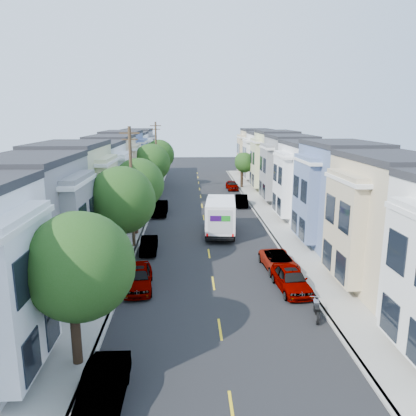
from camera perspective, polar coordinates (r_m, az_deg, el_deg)
ground at (r=33.14m, az=0.14°, el=-6.46°), size 160.00×160.00×0.00m
road_slab at (r=47.54m, az=-0.73°, el=-0.49°), size 12.00×70.00×0.02m
curb_left at (r=47.72m, az=-8.02°, el=-0.48°), size 0.30×70.00×0.15m
curb_right at (r=48.10m, az=6.49°, el=-0.33°), size 0.30×70.00×0.15m
sidewalk_left at (r=47.86m, az=-9.56°, el=-0.50°), size 2.60×70.00×0.15m
sidewalk_right at (r=48.32m, az=8.01°, el=-0.31°), size 2.60×70.00×0.15m
centerline at (r=47.54m, az=-0.73°, el=-0.50°), size 0.12×70.00×0.01m
townhouse_row_left at (r=48.49m, az=-14.02°, el=-0.62°), size 5.00×70.00×8.50m
townhouse_row_right at (r=49.18m, az=12.36°, el=-0.35°), size 5.00×70.00×8.50m
tree_a at (r=18.23m, az=-17.85°, el=-7.86°), size 4.70×4.70×7.06m
tree_b at (r=28.49m, az=-12.25°, el=1.04°), size 4.70×4.70×7.64m
tree_c at (r=37.84m, az=-9.88°, el=3.39°), size 4.70×4.70×7.24m
tree_d at (r=50.62m, az=-8.09°, el=6.29°), size 4.70×4.70×7.68m
tree_e at (r=64.02m, az=-6.97°, el=7.42°), size 4.70×4.70×7.41m
tree_far_r at (r=63.05m, az=5.08°, el=6.35°), size 3.10×3.10×5.50m
utility_pole_near at (r=34.08m, az=-10.68°, el=2.81°), size 1.60×0.26×10.00m
utility_pole_far at (r=59.72m, az=-7.27°, el=7.14°), size 1.60×0.26×10.00m
fedex_truck at (r=38.19m, az=1.78°, el=-0.95°), size 2.67×6.95×3.33m
lead_sedan at (r=46.73m, az=1.92°, el=0.15°), size 1.88×4.43×1.41m
parked_left_a at (r=17.40m, az=-14.55°, el=-23.56°), size 1.54×4.35×1.45m
parked_left_b at (r=26.88m, az=-9.80°, el=-9.63°), size 2.17×4.82×1.52m
parked_left_c at (r=33.64m, az=-8.31°, el=-5.19°), size 1.43×3.76×1.24m
parked_left_d at (r=46.00m, az=-6.79°, el=-0.05°), size 1.65×4.64×1.54m
parked_right_a at (r=26.78m, az=11.61°, el=-9.81°), size 2.11×4.76×1.50m
parked_right_b at (r=30.01m, az=9.97°, el=-7.45°), size 2.47×4.77×1.28m
parked_right_c at (r=50.37m, az=4.74°, el=1.02°), size 1.78×4.24×1.38m
parked_right_d at (r=61.61m, az=3.39°, el=3.20°), size 1.81×4.29×1.37m
motorcycle at (r=23.91m, az=14.96°, el=-13.64°), size 0.30×2.17×0.86m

